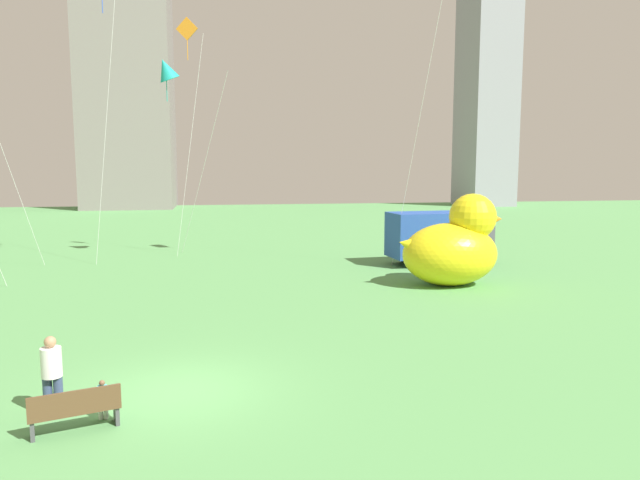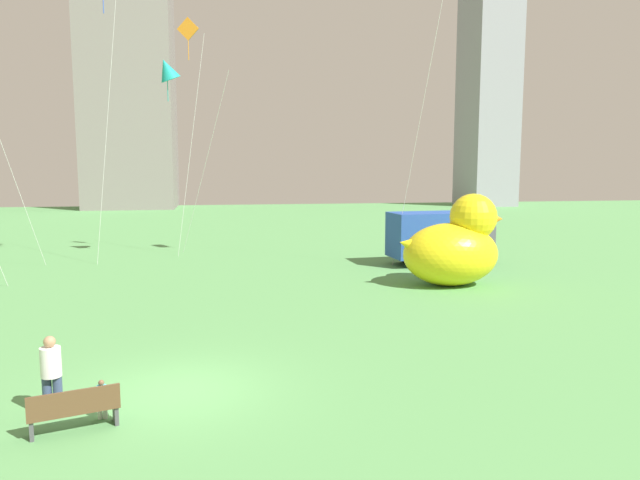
# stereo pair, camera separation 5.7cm
# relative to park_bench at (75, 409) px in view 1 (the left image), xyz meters

# --- Properties ---
(ground_plane) EXTENTS (140.00, 140.00, 0.00)m
(ground_plane) POSITION_rel_park_bench_xyz_m (1.89, 1.82, -0.48)
(ground_plane) COLOR #569553
(park_bench) EXTENTS (1.78, 0.93, 0.90)m
(park_bench) POSITION_rel_park_bench_xyz_m (0.00, 0.00, 0.00)
(park_bench) COLOR brown
(park_bench) RESTS_ON ground
(person_adult) EXTENTS (0.42, 0.42, 1.73)m
(person_adult) POSITION_rel_park_bench_xyz_m (-0.65, 0.94, 0.48)
(person_adult) COLOR #38476B
(person_adult) RESTS_ON ground
(person_child) EXTENTS (0.21, 0.21, 0.84)m
(person_child) POSITION_rel_park_bench_xyz_m (0.42, 0.55, -0.01)
(person_child) COLOR silver
(person_child) RESTS_ON ground
(giant_inflatable_duck) EXTENTS (4.96, 3.18, 4.11)m
(giant_inflatable_duck) POSITION_rel_park_bench_xyz_m (13.27, 12.52, 1.27)
(giant_inflatable_duck) COLOR yellow
(giant_inflatable_duck) RESTS_ON ground
(box_truck) EXTENTS (5.62, 2.73, 2.85)m
(box_truck) POSITION_rel_park_bench_xyz_m (14.63, 18.04, 0.96)
(box_truck) COLOR #264CA5
(box_truck) RESTS_ON ground
(city_skyline) EXTENTS (84.89, 13.30, 40.68)m
(city_skyline) POSITION_rel_park_bench_xyz_m (-3.18, 67.93, 19.34)
(city_skyline) COLOR gray
(city_skyline) RESTS_ON ground
(kite_orange) EXTENTS (1.85, 1.20, 13.57)m
(kite_orange) POSITION_rel_park_bench_xyz_m (1.47, 22.68, 11.81)
(kite_orange) COLOR silver
(kite_orange) RESTS_ON ground
(kite_teal) EXTENTS (4.19, 4.10, 11.27)m
(kite_teal) POSITION_rel_park_bench_xyz_m (0.35, 21.72, 10.06)
(kite_teal) COLOR silver
(kite_teal) RESTS_ON ground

